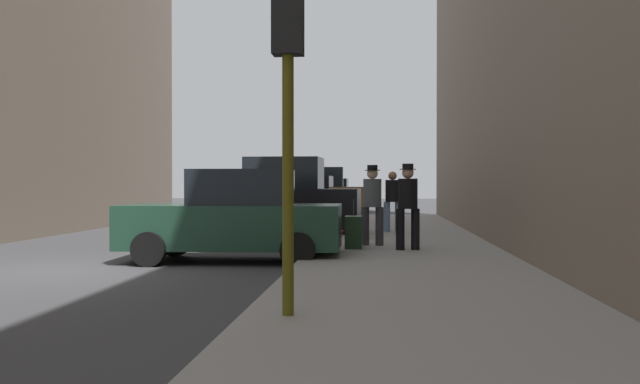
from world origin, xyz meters
name	(u,v)px	position (x,y,z in m)	size (l,w,h in m)	color
ground_plane	(65,271)	(0.00, 0.00, 0.00)	(120.00, 120.00, 0.00)	#38383A
sidewalk	(412,270)	(6.00, 0.00, 0.07)	(4.00, 40.00, 0.15)	gray
parked_dark_green_sedan	(234,218)	(2.65, 1.68, 0.85)	(4.23, 2.12, 1.79)	#193828
parked_black_suv	(279,201)	(2.65, 7.89, 1.03)	(4.66, 2.18, 2.25)	black
parked_red_hatchback	(301,202)	(2.65, 13.51, 0.85)	(4.26, 2.17, 1.79)	#B2191E
parked_bronze_suv	(317,194)	(2.65, 20.14, 1.03)	(4.66, 2.18, 2.25)	brown
parked_blue_sedan	(327,196)	(2.65, 26.82, 0.85)	(4.24, 2.13, 1.79)	navy
fire_hydrant	(333,230)	(4.45, 3.58, 0.50)	(0.42, 0.22, 0.70)	red
traffic_light	(288,64)	(4.50, -4.60, 2.76)	(0.32, 0.32, 3.60)	#514C0F
pedestrian_with_beanie	(372,201)	(5.30, 3.83, 1.14)	(0.52, 0.45, 1.78)	#333338
pedestrian_in_jeans	(392,198)	(5.83, 8.31, 1.10)	(0.52, 0.47, 1.71)	#728CB2
pedestrian_with_fedora	(408,202)	(6.04, 2.82, 1.14)	(0.53, 0.47, 1.78)	black
rolling_suitcase	(354,232)	(4.91, 3.10, 0.49)	(0.36, 0.56, 1.04)	black
duffel_bag	(362,233)	(5.01, 5.88, 0.29)	(0.32, 0.44, 0.28)	#472D19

